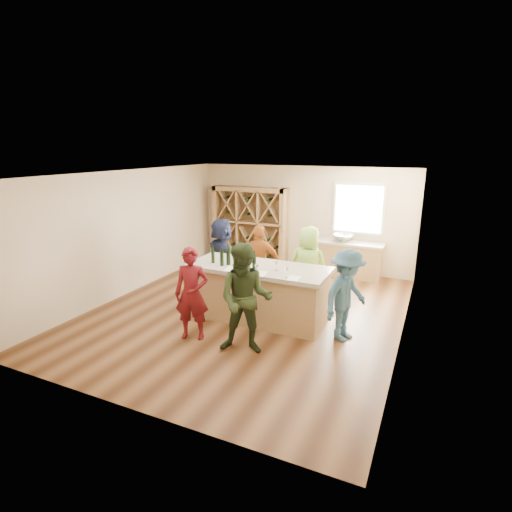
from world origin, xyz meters
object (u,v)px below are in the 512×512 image
at_px(person_far_right, 308,267).
at_px(wine_bottle_f, 254,263).
at_px(wine_rack, 250,226).
at_px(wine_bottle_b, 222,258).
at_px(wine_bottle_a, 213,256).
at_px(wine_bottle_c, 228,256).
at_px(wine_bottle_e, 245,260).
at_px(person_far_mid, 260,263).
at_px(person_far_left, 222,256).
at_px(person_near_left, 192,294).
at_px(person_near_right, 245,299).
at_px(person_server, 346,295).
at_px(tasting_counter_base, 258,294).
at_px(wine_bottle_d, 238,259).
at_px(sink, 343,238).

bearing_deg(person_far_right, wine_bottle_f, 63.23).
distance_m(wine_rack, wine_bottle_b, 3.93).
height_order(wine_bottle_a, wine_bottle_f, wine_bottle_f).
relative_size(wine_bottle_c, wine_bottle_e, 1.10).
bearing_deg(person_far_mid, wine_bottle_e, 87.61).
bearing_deg(person_far_mid, person_far_left, -18.66).
relative_size(wine_bottle_e, person_near_left, 0.18).
relative_size(wine_bottle_c, wine_bottle_f, 1.09).
distance_m(person_near_right, person_server, 1.78).
xyz_separation_m(wine_rack, person_far_right, (2.51, -2.42, -0.24)).
relative_size(tasting_counter_base, wine_bottle_d, 8.59).
bearing_deg(wine_bottle_c, person_far_left, 124.22).
distance_m(person_near_left, person_server, 2.68).
height_order(wine_bottle_a, person_far_right, person_far_right).
distance_m(wine_bottle_b, wine_bottle_c, 0.14).
distance_m(person_near_left, person_far_left, 2.34).
relative_size(wine_rack, wine_bottle_a, 8.04).
distance_m(tasting_counter_base, person_server, 1.78).
distance_m(wine_rack, wine_bottle_e, 4.02).
distance_m(wine_bottle_a, person_near_left, 1.15).
xyz_separation_m(wine_bottle_d, person_near_left, (-0.37, -1.05, -0.40)).
distance_m(wine_bottle_b, person_near_right, 1.47).
bearing_deg(sink, wine_bottle_a, -116.26).
distance_m(wine_bottle_a, wine_bottle_f, 0.97).
height_order(wine_rack, person_far_right, wine_rack).
xyz_separation_m(wine_bottle_b, person_far_left, (-0.71, 1.28, -0.35)).
distance_m(sink, tasting_counter_base, 3.55).
xyz_separation_m(wine_bottle_d, wine_bottle_e, (0.15, -0.00, -0.00)).
bearing_deg(person_far_right, person_near_right, 80.00).
height_order(wine_bottle_c, person_far_mid, person_far_mid).
bearing_deg(wine_bottle_a, person_near_left, -79.78).
relative_size(wine_bottle_b, person_far_right, 0.17).
bearing_deg(wine_bottle_d, person_far_left, 130.47).
distance_m(wine_bottle_d, wine_bottle_e, 0.15).
height_order(wine_rack, sink, wine_rack).
bearing_deg(sink, wine_bottle_c, -111.91).
distance_m(wine_bottle_e, person_near_right, 1.27).
height_order(sink, person_far_right, person_far_right).
height_order(sink, person_far_mid, person_far_mid).
xyz_separation_m(wine_bottle_d, person_server, (2.09, 0.00, -0.41)).
bearing_deg(wine_bottle_b, tasting_counter_base, 22.11).
xyz_separation_m(wine_bottle_b, person_near_right, (1.00, -1.02, -0.30)).
bearing_deg(wine_bottle_b, sink, 67.64).
xyz_separation_m(sink, wine_bottle_b, (-1.51, -3.68, 0.21)).
bearing_deg(wine_bottle_d, tasting_counter_base, 27.15).
bearing_deg(wine_bottle_c, person_far_mid, 79.84).
height_order(wine_bottle_d, person_far_mid, person_far_mid).
bearing_deg(person_server, wine_bottle_a, 111.94).
bearing_deg(wine_bottle_d, person_server, 0.10).
height_order(wine_bottle_d, wine_bottle_e, wine_bottle_d).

